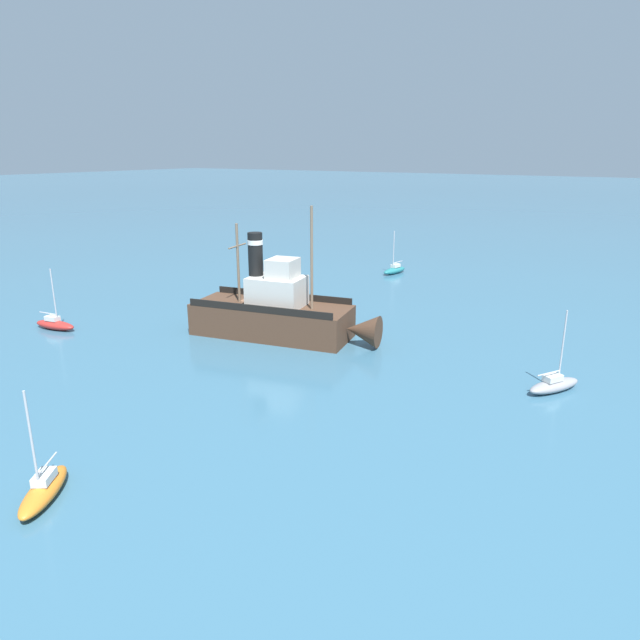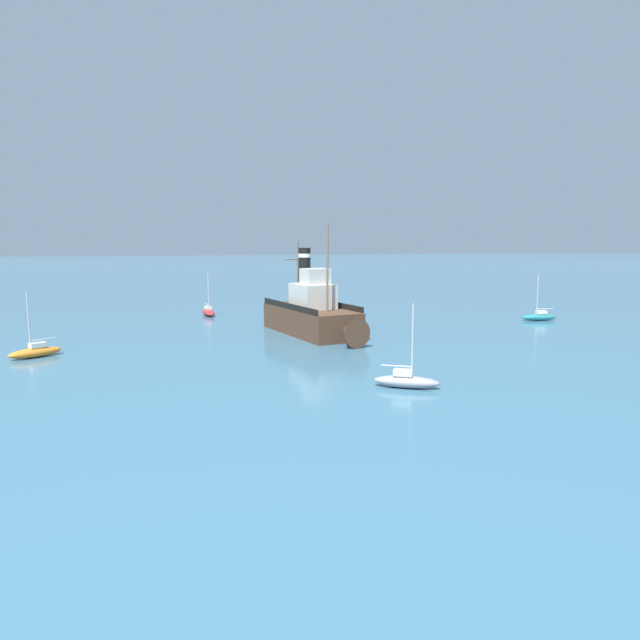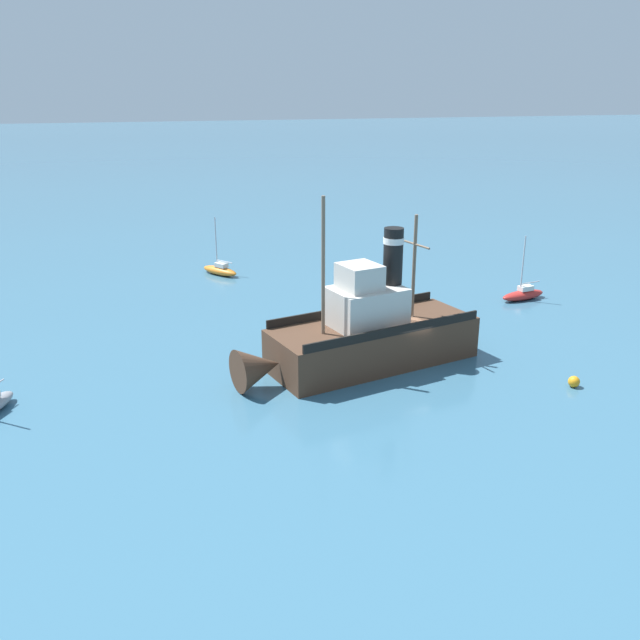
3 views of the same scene
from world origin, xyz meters
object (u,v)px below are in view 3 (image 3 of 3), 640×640
sailboat_orange (220,270)px  mooring_buoy (574,382)px  sailboat_red (523,294)px  old_tugboat (364,335)px

sailboat_orange → mooring_buoy: 31.74m
mooring_buoy → sailboat_red: bearing=-24.0°
sailboat_red → mooring_buoy: bearing=156.0°
sailboat_orange → sailboat_red: same height
old_tugboat → mooring_buoy: (-6.27, -9.57, -1.52)m
sailboat_red → mooring_buoy: size_ratio=7.95×
old_tugboat → sailboat_red: old_tugboat is taller
old_tugboat → mooring_buoy: old_tugboat is taller
sailboat_red → old_tugboat: bearing=117.0°
old_tugboat → sailboat_orange: size_ratio=3.02×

